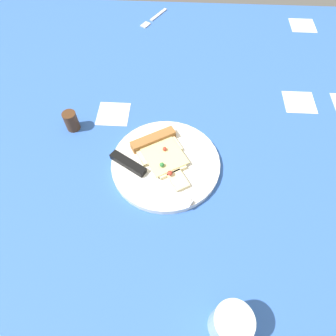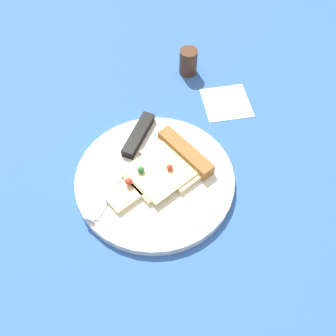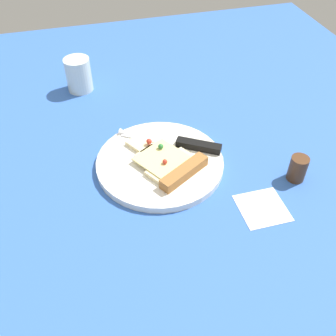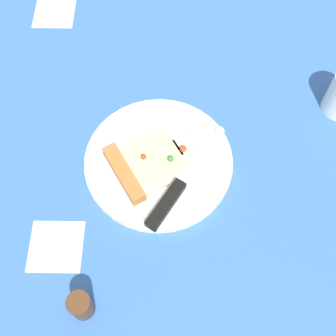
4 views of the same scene
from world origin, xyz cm
name	(u,v)px [view 3 (image 3 of 4)]	position (x,y,z in cm)	size (l,w,h in cm)	color
ground_plane	(135,179)	(-0.03, 0.04, -1.50)	(157.63, 157.63, 3.00)	#3360B7
plate	(160,163)	(1.21, -5.78, 0.78)	(27.26, 27.26, 1.55)	white
pizza_slice	(169,163)	(-1.00, -7.12, 2.34)	(18.94, 15.62, 2.53)	beige
knife	(179,143)	(5.14, -11.08, 2.16)	(14.43, 21.51, 2.45)	silver
drinking_glass	(79,75)	(36.61, 7.51, 4.47)	(6.77, 6.77, 8.94)	silver
pepper_shaker	(298,169)	(-9.96, -32.04, 2.79)	(3.66, 3.66, 5.57)	#4C2D19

